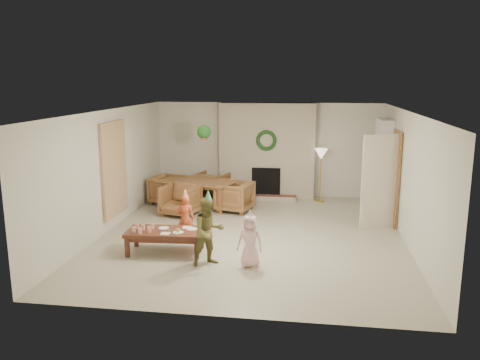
% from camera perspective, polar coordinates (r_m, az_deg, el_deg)
% --- Properties ---
extents(floor, '(7.00, 7.00, 0.00)m').
position_cam_1_polar(floor, '(9.93, 1.39, -6.46)').
color(floor, '#B7B29E').
rests_on(floor, ground).
extents(ceiling, '(7.00, 7.00, 0.00)m').
position_cam_1_polar(ceiling, '(9.45, 1.46, 8.08)').
color(ceiling, white).
rests_on(ceiling, wall_back).
extents(wall_back, '(7.00, 0.00, 7.00)m').
position_cam_1_polar(wall_back, '(13.05, 3.28, 3.59)').
color(wall_back, silver).
rests_on(wall_back, floor).
extents(wall_front, '(7.00, 0.00, 7.00)m').
position_cam_1_polar(wall_front, '(6.26, -2.45, -5.56)').
color(wall_front, silver).
rests_on(wall_front, floor).
extents(wall_left, '(0.00, 7.00, 7.00)m').
position_cam_1_polar(wall_left, '(10.40, -15.22, 1.07)').
color(wall_left, silver).
rests_on(wall_left, floor).
extents(wall_right, '(0.00, 7.00, 7.00)m').
position_cam_1_polar(wall_right, '(9.73, 19.25, 0.10)').
color(wall_right, silver).
rests_on(wall_right, floor).
extents(fireplace_mass, '(2.50, 0.40, 2.50)m').
position_cam_1_polar(fireplace_mass, '(12.85, 3.20, 3.47)').
color(fireplace_mass, '#5C1C18').
rests_on(fireplace_mass, floor).
extents(fireplace_hearth, '(1.60, 0.30, 0.12)m').
position_cam_1_polar(fireplace_hearth, '(12.74, 2.99, -2.07)').
color(fireplace_hearth, '#5A1918').
rests_on(fireplace_hearth, floor).
extents(fireplace_firebox, '(0.75, 0.12, 0.75)m').
position_cam_1_polar(fireplace_firebox, '(12.81, 3.08, -0.19)').
color(fireplace_firebox, black).
rests_on(fireplace_firebox, floor).
extents(fireplace_wreath, '(0.54, 0.10, 0.54)m').
position_cam_1_polar(fireplace_wreath, '(12.58, 3.12, 4.67)').
color(fireplace_wreath, '#173F19').
rests_on(fireplace_wreath, fireplace_mass).
extents(floor_lamp_base, '(0.26, 0.26, 0.03)m').
position_cam_1_polar(floor_lamp_base, '(12.75, 9.34, -2.41)').
color(floor_lamp_base, gold).
rests_on(floor_lamp_base, floor).
extents(floor_lamp_post, '(0.03, 0.03, 1.24)m').
position_cam_1_polar(floor_lamp_post, '(12.61, 9.43, 0.35)').
color(floor_lamp_post, gold).
rests_on(floor_lamp_post, floor).
extents(floor_lamp_shade, '(0.33, 0.33, 0.27)m').
position_cam_1_polar(floor_lamp_shade, '(12.51, 9.52, 3.02)').
color(floor_lamp_shade, beige).
rests_on(floor_lamp_shade, floor_lamp_post).
extents(bookshelf_carcass, '(0.30, 1.00, 2.20)m').
position_cam_1_polar(bookshelf_carcass, '(11.96, 16.43, 1.64)').
color(bookshelf_carcass, white).
rests_on(bookshelf_carcass, floor).
extents(bookshelf_shelf_a, '(0.30, 0.92, 0.03)m').
position_cam_1_polar(bookshelf_shelf_a, '(12.08, 16.16, -1.39)').
color(bookshelf_shelf_a, white).
rests_on(bookshelf_shelf_a, bookshelf_carcass).
extents(bookshelf_shelf_b, '(0.30, 0.92, 0.03)m').
position_cam_1_polar(bookshelf_shelf_b, '(12.00, 16.27, 0.47)').
color(bookshelf_shelf_b, white).
rests_on(bookshelf_shelf_b, bookshelf_carcass).
extents(bookshelf_shelf_c, '(0.30, 0.92, 0.03)m').
position_cam_1_polar(bookshelf_shelf_c, '(11.93, 16.38, 2.35)').
color(bookshelf_shelf_c, white).
rests_on(bookshelf_shelf_c, bookshelf_carcass).
extents(bookshelf_shelf_d, '(0.30, 0.92, 0.03)m').
position_cam_1_polar(bookshelf_shelf_d, '(11.88, 16.49, 4.25)').
color(bookshelf_shelf_d, white).
rests_on(bookshelf_shelf_d, bookshelf_carcass).
extents(books_row_lower, '(0.20, 0.40, 0.24)m').
position_cam_1_polar(books_row_lower, '(11.91, 16.20, -0.90)').
color(books_row_lower, maroon).
rests_on(books_row_lower, bookshelf_shelf_a).
extents(books_row_mid, '(0.20, 0.44, 0.24)m').
position_cam_1_polar(books_row_mid, '(12.02, 16.18, 1.17)').
color(books_row_mid, navy).
rests_on(books_row_mid, bookshelf_shelf_b).
extents(books_row_upper, '(0.20, 0.36, 0.22)m').
position_cam_1_polar(books_row_upper, '(11.81, 16.38, 2.90)').
color(books_row_upper, '#B57126').
rests_on(books_row_upper, bookshelf_shelf_c).
extents(door_frame, '(0.05, 0.86, 2.04)m').
position_cam_1_polar(door_frame, '(10.92, 17.81, 0.19)').
color(door_frame, brown).
rests_on(door_frame, floor).
extents(door_leaf, '(0.77, 0.32, 2.00)m').
position_cam_1_polar(door_leaf, '(10.50, 16.09, -0.27)').
color(door_leaf, beige).
rests_on(door_leaf, floor).
extents(curtain_panel, '(0.06, 1.20, 2.00)m').
position_cam_1_polar(curtain_panel, '(10.56, -14.59, 1.27)').
color(curtain_panel, beige).
rests_on(curtain_panel, wall_left).
extents(dining_table, '(2.06, 1.48, 0.65)m').
position_cam_1_polar(dining_table, '(12.02, -5.09, -1.64)').
color(dining_table, brown).
rests_on(dining_table, floor).
extents(dining_chair_near, '(0.95, 0.96, 0.72)m').
position_cam_1_polar(dining_chair_near, '(11.32, -7.05, -2.35)').
color(dining_chair_near, brown).
rests_on(dining_chair_near, floor).
extents(dining_chair_far, '(0.95, 0.96, 0.72)m').
position_cam_1_polar(dining_chair_far, '(12.71, -3.35, -0.71)').
color(dining_chair_far, brown).
rests_on(dining_chair_far, floor).
extents(dining_chair_left, '(0.96, 0.95, 0.72)m').
position_cam_1_polar(dining_chair_left, '(12.41, -8.40, -1.13)').
color(dining_chair_left, brown).
rests_on(dining_chair_left, floor).
extents(dining_chair_right, '(0.96, 0.95, 0.72)m').
position_cam_1_polar(dining_chair_right, '(11.57, -0.65, -1.95)').
color(dining_chair_right, brown).
rests_on(dining_chair_right, floor).
extents(hanging_plant_cord, '(0.01, 0.01, 0.70)m').
position_cam_1_polar(hanging_plant_cord, '(11.17, -4.30, 6.84)').
color(hanging_plant_cord, tan).
rests_on(hanging_plant_cord, ceiling).
extents(hanging_plant_pot, '(0.16, 0.16, 0.12)m').
position_cam_1_polar(hanging_plant_pot, '(11.21, -4.27, 5.05)').
color(hanging_plant_pot, brown).
rests_on(hanging_plant_pot, hanging_plant_cord).
extents(hanging_plant_foliage, '(0.32, 0.32, 0.32)m').
position_cam_1_polar(hanging_plant_foliage, '(11.19, -4.28, 5.66)').
color(hanging_plant_foliage, '#184818').
rests_on(hanging_plant_foliage, hanging_plant_pot).
extents(coffee_table_top, '(1.42, 0.77, 0.06)m').
position_cam_1_polar(coffee_table_top, '(8.94, -8.82, -6.06)').
color(coffee_table_top, '#582C1D').
rests_on(coffee_table_top, floor).
extents(coffee_table_apron, '(1.31, 0.66, 0.08)m').
position_cam_1_polar(coffee_table_apron, '(8.97, -8.80, -6.51)').
color(coffee_table_apron, '#582C1D').
rests_on(coffee_table_apron, floor).
extents(coffee_leg_fl, '(0.08, 0.08, 0.36)m').
position_cam_1_polar(coffee_leg_fl, '(8.92, -13.14, -7.72)').
color(coffee_leg_fl, '#582C1D').
rests_on(coffee_leg_fl, floor).
extents(coffee_leg_fr, '(0.08, 0.08, 0.36)m').
position_cam_1_polar(coffee_leg_fr, '(8.63, -5.12, -8.12)').
color(coffee_leg_fr, '#582C1D').
rests_on(coffee_leg_fr, floor).
extents(coffee_leg_bl, '(0.08, 0.08, 0.36)m').
position_cam_1_polar(coffee_leg_bl, '(9.43, -12.10, -6.60)').
color(coffee_leg_bl, '#582C1D').
rests_on(coffee_leg_bl, floor).
extents(coffee_leg_br, '(0.08, 0.08, 0.36)m').
position_cam_1_polar(coffee_leg_br, '(9.15, -4.53, -6.93)').
color(coffee_leg_br, '#582C1D').
rests_on(coffee_leg_br, floor).
extents(cup_a, '(0.08, 0.08, 0.10)m').
position_cam_1_polar(cup_a, '(8.91, -12.40, -5.73)').
color(cup_a, white).
rests_on(cup_a, coffee_table_top).
extents(cup_b, '(0.08, 0.08, 0.10)m').
position_cam_1_polar(cup_b, '(9.10, -12.01, -5.33)').
color(cup_b, white).
rests_on(cup_b, coffee_table_top).
extents(cup_c, '(0.08, 0.08, 0.10)m').
position_cam_1_polar(cup_c, '(8.83, -11.71, -5.87)').
color(cup_c, white).
rests_on(cup_c, coffee_table_top).
extents(cup_d, '(0.08, 0.08, 0.10)m').
position_cam_1_polar(cup_d, '(9.02, -11.33, -5.46)').
color(cup_d, white).
rests_on(cup_d, coffee_table_top).
extents(cup_e, '(0.08, 0.08, 0.10)m').
position_cam_1_polar(cup_e, '(8.86, -10.63, -5.75)').
color(cup_e, white).
rests_on(cup_e, coffee_table_top).
extents(cup_f, '(0.08, 0.08, 0.10)m').
position_cam_1_polar(cup_f, '(9.06, -10.28, -5.35)').
color(cup_f, white).
rests_on(cup_f, coffee_table_top).
extents(plate_a, '(0.20, 0.20, 0.01)m').
position_cam_1_polar(plate_a, '(9.06, -8.97, -5.58)').
color(plate_a, white).
rests_on(plate_a, coffee_table_top).
extents(plate_b, '(0.20, 0.20, 0.01)m').
position_cam_1_polar(plate_b, '(8.78, -7.29, -6.11)').
color(plate_b, white).
rests_on(plate_b, coffee_table_top).
extents(plate_c, '(0.20, 0.20, 0.01)m').
position_cam_1_polar(plate_c, '(8.94, -5.68, -5.75)').
color(plate_c, white).
rests_on(plate_c, coffee_table_top).
extents(food_scoop, '(0.08, 0.08, 0.07)m').
position_cam_1_polar(food_scoop, '(8.76, -7.30, -5.85)').
color(food_scoop, tan).
rests_on(food_scoop, plate_b).
extents(napkin_left, '(0.17, 0.17, 0.01)m').
position_cam_1_polar(napkin_left, '(8.74, -8.77, -6.23)').
color(napkin_left, '#F9B7B9').
rests_on(napkin_left, coffee_table_top).
extents(napkin_right, '(0.17, 0.17, 0.01)m').
position_cam_1_polar(napkin_right, '(9.03, -6.24, -5.57)').
color(napkin_right, '#F9B7B9').
rests_on(napkin_right, coffee_table_top).
extents(child_red, '(0.36, 0.26, 0.95)m').
position_cam_1_polar(child_red, '(9.41, -6.43, -4.56)').
color(child_red, '#C64D2A').
rests_on(child_red, floor).
extents(party_hat_red, '(0.16, 0.16, 0.18)m').
position_cam_1_polar(party_hat_red, '(9.28, -6.51, -1.52)').
color(party_hat_red, gold).
rests_on(party_hat_red, child_red).
extents(child_plaid, '(0.72, 0.68, 1.17)m').
position_cam_1_polar(child_plaid, '(8.25, -3.71, -6.07)').
color(child_plaid, '#955F28').
rests_on(child_plaid, floor).
extents(party_hat_plaid, '(0.17, 0.17, 0.19)m').
position_cam_1_polar(party_hat_plaid, '(8.08, -3.77, -1.83)').
color(party_hat_plaid, '#46A365').
rests_on(party_hat_plaid, child_plaid).
extents(child_pink, '(0.48, 0.35, 0.90)m').
position_cam_1_polar(child_pink, '(8.19, 1.18, -7.18)').
color(child_pink, '#F9C7CE').
rests_on(child_pink, floor).
extents(party_hat_pink, '(0.15, 0.15, 0.16)m').
position_cam_1_polar(party_hat_pink, '(8.05, 1.19, -3.91)').
color(party_hat_pink, silver).
rests_on(party_hat_pink, child_pink).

